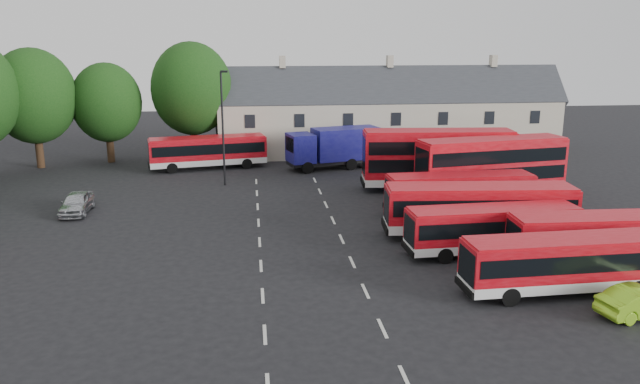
{
  "coord_description": "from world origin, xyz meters",
  "views": [
    {
      "loc": [
        -0.36,
        -33.85,
        12.17
      ],
      "look_at": [
        4.02,
        5.19,
        2.2
      ],
      "focal_mm": 35.0,
      "sensor_mm": 36.0,
      "label": 1
    }
  ],
  "objects_px": {
    "bus_dd_south": "(491,165)",
    "box_truck": "(335,146)",
    "lamppost": "(223,125)",
    "bus_row_a": "(566,260)",
    "silver_car": "(77,203)"
  },
  "relations": [
    {
      "from": "box_truck",
      "to": "silver_car",
      "type": "relative_size",
      "value": 2.04
    },
    {
      "from": "lamppost",
      "to": "box_truck",
      "type": "bearing_deg",
      "value": 29.37
    },
    {
      "from": "box_truck",
      "to": "lamppost",
      "type": "height_order",
      "value": "lamppost"
    },
    {
      "from": "bus_row_a",
      "to": "lamppost",
      "type": "distance_m",
      "value": 29.88
    },
    {
      "from": "bus_row_a",
      "to": "lamppost",
      "type": "xyz_separation_m",
      "value": [
        -17.03,
        24.33,
        3.31
      ]
    },
    {
      "from": "bus_row_a",
      "to": "bus_dd_south",
      "type": "xyz_separation_m",
      "value": [
        3.06,
        17.51,
        0.97
      ]
    },
    {
      "from": "lamppost",
      "to": "bus_dd_south",
      "type": "bearing_deg",
      "value": -18.76
    },
    {
      "from": "bus_dd_south",
      "to": "bus_row_a",
      "type": "bearing_deg",
      "value": -109.31
    },
    {
      "from": "bus_row_a",
      "to": "box_truck",
      "type": "distance_m",
      "value": 30.76
    },
    {
      "from": "bus_row_a",
      "to": "silver_car",
      "type": "relative_size",
      "value": 2.28
    },
    {
      "from": "bus_dd_south",
      "to": "box_truck",
      "type": "xyz_separation_m",
      "value": [
        -10.14,
        12.42,
        -0.55
      ]
    },
    {
      "from": "silver_car",
      "to": "lamppost",
      "type": "bearing_deg",
      "value": 36.08
    },
    {
      "from": "bus_row_a",
      "to": "bus_dd_south",
      "type": "distance_m",
      "value": 17.8
    },
    {
      "from": "bus_dd_south",
      "to": "lamppost",
      "type": "height_order",
      "value": "lamppost"
    },
    {
      "from": "bus_dd_south",
      "to": "silver_car",
      "type": "relative_size",
      "value": 2.65
    }
  ]
}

